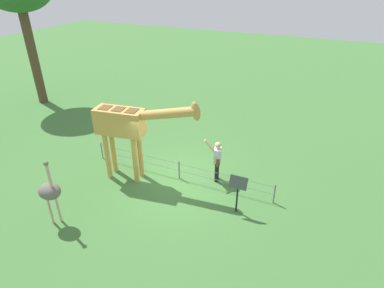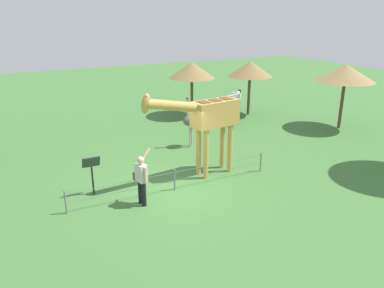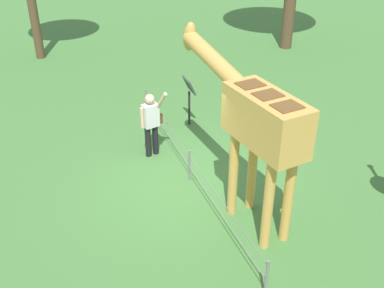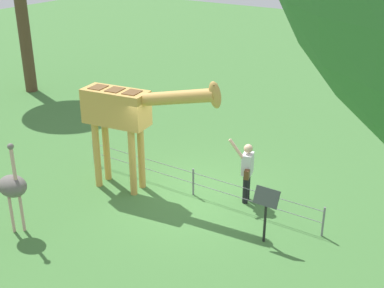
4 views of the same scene
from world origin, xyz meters
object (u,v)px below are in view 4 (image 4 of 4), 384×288
(giraffe, at_px, (127,113))
(ostrich, at_px, (13,186))
(visitor, at_px, (247,169))
(info_sign, at_px, (266,204))

(giraffe, relative_size, ostrich, 1.69)
(visitor, xyz_separation_m, ostrich, (-3.73, -4.11, 0.27))
(giraffe, distance_m, ostrich, 3.28)
(ostrich, bearing_deg, visitor, 47.78)
(giraffe, height_order, visitor, giraffe)
(visitor, relative_size, info_sign, 1.32)
(visitor, relative_size, ostrich, 0.77)
(giraffe, height_order, info_sign, giraffe)
(visitor, distance_m, info_sign, 1.81)
(visitor, height_order, ostrich, ostrich)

